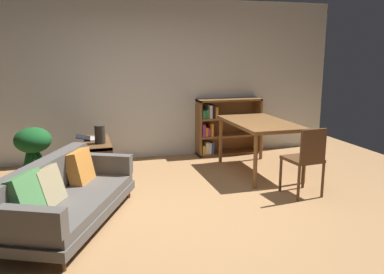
% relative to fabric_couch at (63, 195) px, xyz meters
% --- Properties ---
extents(ground_plane, '(8.16, 8.16, 0.00)m').
position_rel_fabric_couch_xyz_m(ground_plane, '(1.37, -0.11, -0.33)').
color(ground_plane, '#A87A4C').
extents(back_wall_panel, '(6.80, 0.10, 2.70)m').
position_rel_fabric_couch_xyz_m(back_wall_panel, '(1.37, 2.59, 1.02)').
color(back_wall_panel, silver).
rests_on(back_wall_panel, ground_plane).
extents(fabric_couch, '(1.52, 2.06, 0.73)m').
position_rel_fabric_couch_xyz_m(fabric_couch, '(0.00, 0.00, 0.00)').
color(fabric_couch, '#56351E').
rests_on(fabric_couch, ground_plane).
extents(media_console, '(0.37, 1.01, 0.55)m').
position_rel_fabric_couch_xyz_m(media_console, '(0.43, 1.59, -0.06)').
color(media_console, brown).
rests_on(media_console, ground_plane).
extents(open_laptop, '(0.42, 0.30, 0.07)m').
position_rel_fabric_couch_xyz_m(open_laptop, '(0.37, 1.71, 0.24)').
color(open_laptop, silver).
rests_on(open_laptop, media_console).
extents(desk_speaker, '(0.15, 0.15, 0.26)m').
position_rel_fabric_couch_xyz_m(desk_speaker, '(0.47, 1.41, 0.35)').
color(desk_speaker, '#2D2823').
rests_on(desk_speaker, media_console).
extents(potted_floor_plant, '(0.48, 0.48, 0.83)m').
position_rel_fabric_couch_xyz_m(potted_floor_plant, '(-0.41, 1.34, 0.21)').
color(potted_floor_plant, '#9E9389').
rests_on(potted_floor_plant, ground_plane).
extents(dining_table, '(0.84, 1.46, 0.79)m').
position_rel_fabric_couch_xyz_m(dining_table, '(2.82, 1.19, 0.38)').
color(dining_table, brown).
rests_on(dining_table, ground_plane).
extents(dining_chair_near, '(0.44, 0.46, 0.90)m').
position_rel_fabric_couch_xyz_m(dining_chair_near, '(2.93, 0.06, 0.18)').
color(dining_chair_near, '#56351E').
rests_on(dining_chair_near, ground_plane).
extents(bookshelf, '(1.17, 0.31, 1.00)m').
position_rel_fabric_couch_xyz_m(bookshelf, '(2.70, 2.41, 0.17)').
color(bookshelf, brown).
rests_on(bookshelf, ground_plane).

